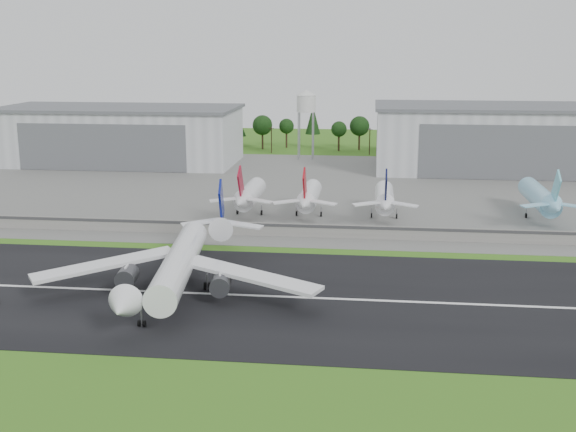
# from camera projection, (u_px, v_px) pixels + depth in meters

# --- Properties ---
(ground) EXTENTS (600.00, 600.00, 0.00)m
(ground) POSITION_uv_depth(u_px,v_px,m) (238.00, 314.00, 130.16)
(ground) COLOR #3A6C19
(ground) RESTS_ON ground
(runway) EXTENTS (320.00, 60.00, 0.10)m
(runway) POSITION_uv_depth(u_px,v_px,m) (248.00, 296.00, 139.82)
(runway) COLOR black
(runway) RESTS_ON ground
(runway_centerline) EXTENTS (220.00, 1.00, 0.02)m
(runway_centerline) POSITION_uv_depth(u_px,v_px,m) (248.00, 295.00, 139.80)
(runway_centerline) COLOR white
(runway_centerline) RESTS_ON runway
(apron) EXTENTS (320.00, 150.00, 0.10)m
(apron) POSITION_uv_depth(u_px,v_px,m) (303.00, 188.00, 246.14)
(apron) COLOR slate
(apron) RESTS_ON ground
(blast_fence) EXTENTS (240.00, 0.61, 3.50)m
(blast_fence) POSITION_uv_depth(u_px,v_px,m) (278.00, 230.00, 182.90)
(blast_fence) COLOR gray
(blast_fence) RESTS_ON ground
(hangar_west) EXTENTS (97.00, 44.00, 23.20)m
(hangar_west) POSITION_uv_depth(u_px,v_px,m) (120.00, 135.00, 295.99)
(hangar_west) COLOR silver
(hangar_west) RESTS_ON ground
(hangar_east) EXTENTS (102.00, 47.00, 25.20)m
(hangar_east) POSITION_uv_depth(u_px,v_px,m) (507.00, 138.00, 278.14)
(hangar_east) COLOR silver
(hangar_east) RESTS_ON ground
(water_tower) EXTENTS (8.40, 8.40, 29.40)m
(water_tower) POSITION_uv_depth(u_px,v_px,m) (306.00, 101.00, 303.90)
(water_tower) COLOR #99999E
(water_tower) RESTS_ON ground
(utility_poles) EXTENTS (230.00, 3.00, 12.00)m
(utility_poles) POSITION_uv_depth(u_px,v_px,m) (320.00, 154.00, 323.48)
(utility_poles) COLOR black
(utility_poles) RESTS_ON ground
(treeline) EXTENTS (320.00, 16.00, 22.00)m
(treeline) POSITION_uv_depth(u_px,v_px,m) (322.00, 149.00, 337.97)
(treeline) COLOR black
(treeline) RESTS_ON ground
(main_airliner) EXTENTS (56.91, 59.26, 18.17)m
(main_airliner) POSITION_uv_depth(u_px,v_px,m) (179.00, 270.00, 139.81)
(main_airliner) COLOR white
(main_airliner) RESTS_ON runway
(parked_jet_red_a) EXTENTS (7.36, 31.29, 16.54)m
(parked_jet_red_a) POSITION_uv_depth(u_px,v_px,m) (248.00, 195.00, 204.04)
(parked_jet_red_a) COLOR silver
(parked_jet_red_a) RESTS_ON ground
(parked_jet_red_b) EXTENTS (7.36, 31.29, 16.44)m
(parked_jet_red_b) POSITION_uv_depth(u_px,v_px,m) (308.00, 197.00, 202.10)
(parked_jet_red_b) COLOR white
(parked_jet_red_b) RESTS_ON ground
(parked_jet_navy) EXTENTS (7.36, 31.29, 16.46)m
(parked_jet_navy) POSITION_uv_depth(u_px,v_px,m) (385.00, 199.00, 199.69)
(parked_jet_navy) COLOR white
(parked_jet_navy) RESTS_ON ground
(parked_jet_skyblue) EXTENTS (7.36, 37.29, 16.73)m
(parked_jet_skyblue) POSITION_uv_depth(u_px,v_px,m) (542.00, 198.00, 199.60)
(parked_jet_skyblue) COLOR #8DD2F3
(parked_jet_skyblue) RESTS_ON ground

